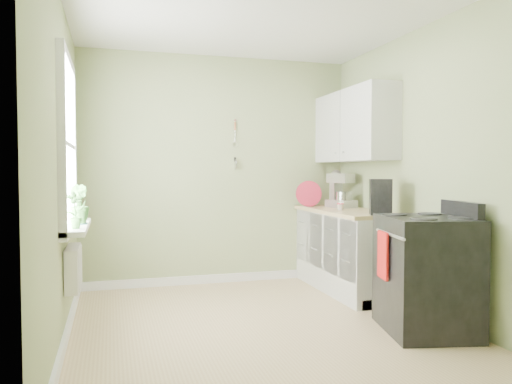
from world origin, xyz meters
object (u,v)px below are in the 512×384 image
object	(u,v)px
stove	(426,273)
kettle	(307,197)
coffee_maker	(380,198)
stand_mixer	(340,191)

from	to	relation	value
stove	kettle	world-z (taller)	kettle
stove	coffee_maker	size ratio (longest dim) A/B	3.09
stove	coffee_maker	world-z (taller)	coffee_maker
stand_mixer	coffee_maker	bearing A→B (deg)	-94.12
kettle	stand_mixer	bearing A→B (deg)	-55.71
kettle	coffee_maker	size ratio (longest dim) A/B	0.59
kettle	coffee_maker	world-z (taller)	coffee_maker
stand_mixer	coffee_maker	size ratio (longest dim) A/B	1.27
stand_mixer	kettle	bearing A→B (deg)	124.29
stove	coffee_maker	xyz separation A→B (m)	(0.02, 0.79, 0.59)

